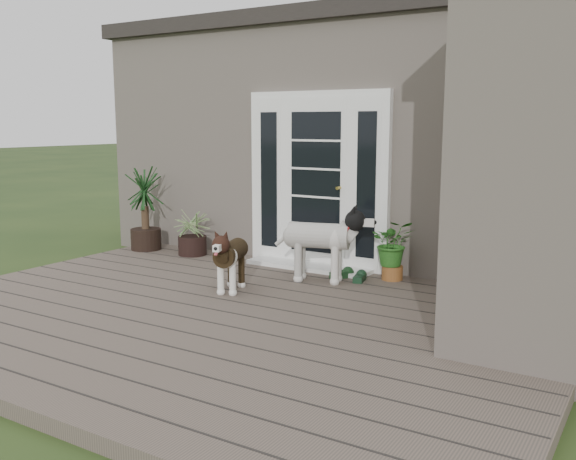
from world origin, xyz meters
The scene contains 15 objects.
deck centered at (0.00, 0.40, 0.06)m, with size 6.20×4.60×0.12m, color #6B5B4C.
house_main centered at (0.00, 4.65, 1.55)m, with size 7.40×4.00×3.10m, color #665E54.
roof_main centered at (0.00, 4.65, 3.20)m, with size 7.60×4.20×0.20m, color #2D2826.
door_unit centered at (-0.20, 2.60, 1.19)m, with size 1.90×0.14×2.15m, color white.
door_step centered at (-0.20, 2.40, 0.14)m, with size 1.60×0.40×0.05m, color white.
brindle_dog centered at (-0.37, 1.04, 0.42)m, with size 0.31×0.73×0.61m, color #312312, non-canonical shape.
white_dog centered at (0.22, 1.89, 0.50)m, with size 0.39×0.92×0.77m, color white, non-canonical shape.
spider_plant centered at (-1.94, 2.27, 0.46)m, with size 0.64×0.64×0.68m, color #8B9F62, non-canonical shape.
yucca centered at (-2.74, 2.21, 0.70)m, with size 0.80×0.80×1.16m, color black, non-canonical shape.
herb_a centered at (0.90, 2.40, 0.43)m, with size 0.49×0.49×0.62m, color #1A5C20.
herb_b centered at (1.86, 2.02, 0.38)m, with size 0.35×0.35×0.53m, color #1D4E16.
herb_c centered at (2.25, 2.05, 0.40)m, with size 0.36×0.36×0.56m, color #1A5618.
sapling centered at (2.22, 1.69, 0.98)m, with size 0.51×0.51×1.73m, color #2B5D1A, non-canonical shape.
clog_left centered at (0.61, 2.14, 0.17)m, with size 0.14×0.31×0.09m, color black, non-canonical shape.
clog_right centered at (0.37, 2.17, 0.17)m, with size 0.15×0.33×0.10m, color #143217, non-canonical shape.
Camera 1 is at (3.56, -4.20, 1.89)m, focal length 39.42 mm.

